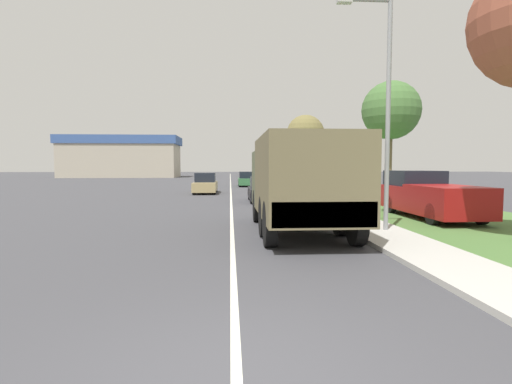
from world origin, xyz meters
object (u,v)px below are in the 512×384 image
car_nearest_ahead (264,190)px  car_second_ahead (205,184)px  military_truck (300,180)px  car_third_ahead (247,180)px  lamp_post (382,92)px  pickup_truck (429,195)px

car_nearest_ahead → car_second_ahead: bearing=118.0°
military_truck → car_second_ahead: 18.69m
car_nearest_ahead → car_third_ahead: 17.42m
car_nearest_ahead → lamp_post: lamp_post is taller
car_nearest_ahead → military_truck: bearing=-89.1°
military_truck → car_third_ahead: bearing=90.9°
lamp_post → pickup_truck: bearing=46.2°
military_truck → pickup_truck: bearing=29.0°
car_third_ahead → lamp_post: size_ratio=0.65×
car_third_ahead → pickup_truck: (6.28, -25.13, 0.24)m
military_truck → car_second_ahead: (-4.03, 18.22, -0.97)m
car_nearest_ahead → pickup_truck: (5.99, -7.72, 0.26)m
military_truck → car_second_ahead: bearing=102.5°
military_truck → lamp_post: size_ratio=0.99×
car_nearest_ahead → car_third_ahead: (-0.29, 17.42, 0.02)m
car_third_ahead → pickup_truck: size_ratio=0.84×
pickup_truck → car_third_ahead: bearing=104.0°
car_second_ahead → military_truck: bearing=-77.5°
military_truck → lamp_post: bearing=-7.1°
car_second_ahead → lamp_post: bearing=-70.7°
car_third_ahead → lamp_post: lamp_post is taller
military_truck → car_second_ahead: military_truck is taller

